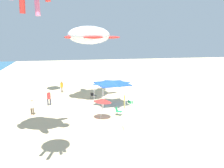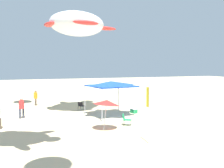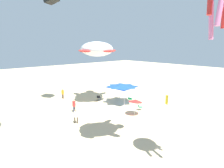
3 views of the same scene
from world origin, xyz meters
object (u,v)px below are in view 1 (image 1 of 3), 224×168
cooler_box (130,102)px  person_beachcomber (49,97)px  beach_umbrella (103,100)px  folding_chair_facing_ocean (118,111)px  kite_turtle_white (90,35)px  banner_flag (125,110)px  person_by_tent (32,106)px  canopy_tent (112,82)px  folding_chair_left_of_tent (93,95)px  person_kite_handler (62,86)px

cooler_box → person_beachcomber: 9.55m
cooler_box → beach_umbrella: bearing=137.9°
folding_chair_facing_ocean → cooler_box: (4.00, -2.55, -0.27)m
folding_chair_facing_ocean → kite_turtle_white: (6.83, 1.79, 7.52)m
folding_chair_facing_ocean → cooler_box: bearing=-0.0°
beach_umbrella → cooler_box: size_ratio=3.17×
beach_umbrella → banner_flag: banner_flag is taller
folding_chair_facing_ocean → person_by_tent: bearing=108.6°
folding_chair_facing_ocean → person_beachcomber: 8.67m
canopy_tent → cooler_box: 3.44m
canopy_tent → banner_flag: 8.02m
canopy_tent → beach_umbrella: canopy_tent is taller
folding_chair_facing_ocean → banner_flag: (-4.33, 0.56, 1.45)m
folding_chair_facing_ocean → person_by_tent: size_ratio=0.50×
canopy_tent → kite_turtle_white: bearing=32.1°
folding_chair_left_of_tent → banner_flag: 11.55m
folding_chair_left_of_tent → folding_chair_facing_ocean: 7.25m
folding_chair_left_of_tent → person_kite_handler: person_kite_handler is taller
person_beachcomber → kite_turtle_white: 8.80m
folding_chair_left_of_tent → person_beachcomber: bearing=59.7°
banner_flag → person_by_tent: 10.21m
folding_chair_facing_ocean → folding_chair_left_of_tent: bearing=44.4°
person_beachcomber → person_by_tent: person_beachcomber is taller
canopy_tent → person_by_tent: bearing=100.0°
folding_chair_left_of_tent → kite_turtle_white: size_ratio=0.11×
person_beachcomber → cooler_box: bearing=-35.5°
banner_flag → person_kite_handler: banner_flag is taller
person_beachcomber → canopy_tent: bearing=-40.9°
canopy_tent → folding_chair_left_of_tent: canopy_tent is taller
person_by_tent → cooler_box: bearing=-124.9°
cooler_box → person_by_tent: (-1.92, 10.99, 0.76)m
folding_chair_facing_ocean → person_by_tent: person_by_tent is taller
folding_chair_left_of_tent → kite_turtle_white: kite_turtle_white is taller
canopy_tent → person_beachcomber: size_ratio=2.27×
folding_chair_left_of_tent → canopy_tent: bearing=157.0°
canopy_tent → person_kite_handler: 9.94m
canopy_tent → person_by_tent: canopy_tent is taller
canopy_tent → beach_umbrella: 4.82m
canopy_tent → person_beachcomber: bearing=77.1°
canopy_tent → folding_chair_facing_ocean: (-3.61, 0.23, -2.23)m
cooler_box → banner_flag: banner_flag is taller
canopy_tent → person_beachcomber: canopy_tent is taller
folding_chair_left_of_tent → kite_turtle_white: (-0.26, 0.30, 7.52)m
banner_flag → person_by_tent: size_ratio=1.96×
cooler_box → person_beachcomber: (1.23, 9.44, 0.80)m
folding_chair_facing_ocean → person_kite_handler: 12.84m
folding_chair_facing_ocean → banner_flag: banner_flag is taller
cooler_box → person_beachcomber: person_beachcomber is taller
person_by_tent → kite_turtle_white: (4.74, -6.66, 7.03)m
person_kite_handler → cooler_box: bearing=43.0°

